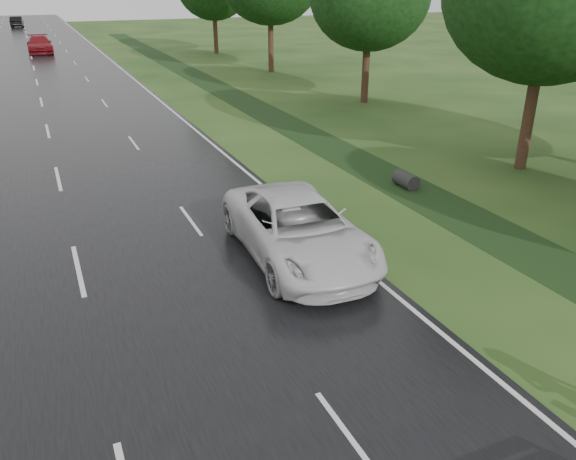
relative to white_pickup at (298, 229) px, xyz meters
The scene contains 7 objects.
road 39.02m from the white_pickup, 98.10° to the left, with size 14.00×180.00×0.04m, color black.
edge_stripe_east 38.66m from the white_pickup, 88.15° to the left, with size 0.12×180.00×0.01m, color silver.
center_line 39.02m from the white_pickup, 98.10° to the left, with size 0.12×180.00×0.01m, color silver.
drainage_ditch 13.74m from the white_pickup, 64.06° to the left, with size 2.20×120.00×0.56m.
white_pickup is the anchor object (origin of this frame).
far_car_red 53.07m from the white_pickup, 94.86° to the left, with size 2.37×5.83×1.69m, color maroon.
far_car_dark 92.23m from the white_pickup, 94.04° to the left, with size 1.74×4.98×1.64m, color black.
Camera 1 is at (-0.27, -5.89, 6.87)m, focal length 35.00 mm.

